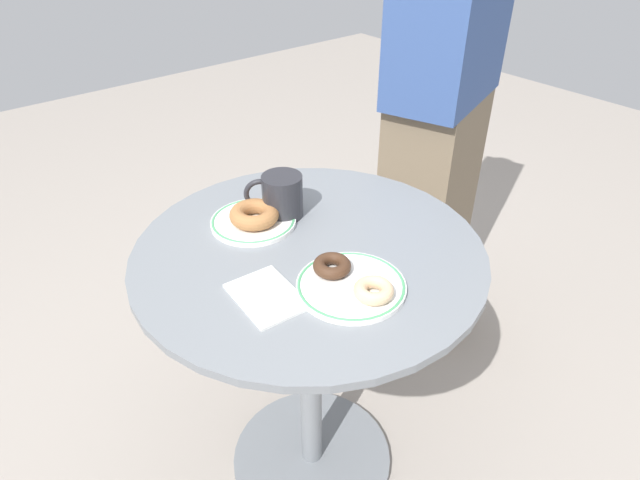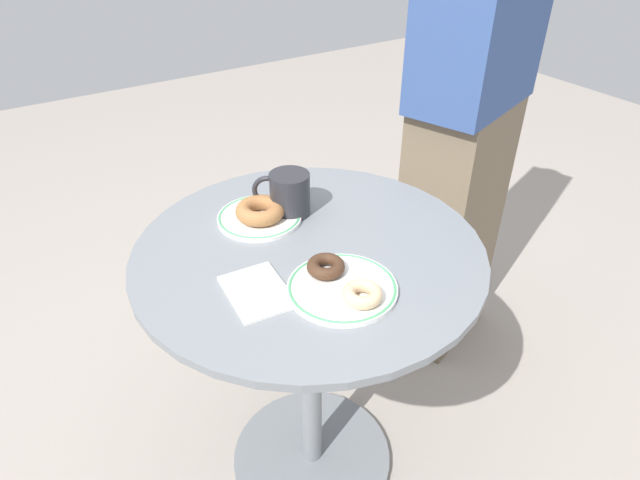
{
  "view_description": "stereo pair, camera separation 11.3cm",
  "coord_description": "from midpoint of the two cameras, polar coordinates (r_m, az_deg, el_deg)",
  "views": [
    {
      "loc": [
        0.73,
        -0.58,
        1.4
      ],
      "look_at": [
        0.01,
        0.02,
        0.76
      ],
      "focal_mm": 30.41,
      "sensor_mm": 36.0,
      "label": 1
    },
    {
      "loc": [
        0.79,
        -0.48,
        1.4
      ],
      "look_at": [
        0.01,
        0.02,
        0.76
      ],
      "focal_mm": 30.41,
      "sensor_mm": 36.0,
      "label": 2
    }
  ],
  "objects": [
    {
      "name": "coffee_mug",
      "position": [
        1.23,
        -6.79,
        4.56
      ],
      "size": [
        0.1,
        0.12,
        0.1
      ],
      "color": "#28282D",
      "rests_on": "cafe_table"
    },
    {
      "name": "cafe_table",
      "position": [
        1.31,
        -3.55,
        -10.43
      ],
      "size": [
        0.74,
        0.74,
        0.74
      ],
      "color": "slate",
      "rests_on": "ground"
    },
    {
      "name": "person_figure",
      "position": [
        1.67,
        10.48,
        12.67
      ],
      "size": [
        0.33,
        0.45,
        1.62
      ],
      "color": "brown",
      "rests_on": "ground"
    },
    {
      "name": "donut_cinnamon",
      "position": [
        1.21,
        -9.61,
        2.58
      ],
      "size": [
        0.15,
        0.15,
        0.03
      ],
      "primitive_type": "torus",
      "rotation": [
        0.0,
        0.0,
        5.82
      ],
      "color": "#A36B3D",
      "rests_on": "plate_left"
    },
    {
      "name": "donut_glazed",
      "position": [
        0.99,
        2.42,
        -5.44
      ],
      "size": [
        0.08,
        0.08,
        0.02
      ],
      "primitive_type": "torus",
      "rotation": [
        0.0,
        0.0,
        4.8
      ],
      "color": "#E0B789",
      "rests_on": "plate_right"
    },
    {
      "name": "ground_plane",
      "position": [
        1.69,
        -2.92,
        -22.33
      ],
      "size": [
        7.0,
        7.0,
        0.02
      ],
      "primitive_type": "cube",
      "color": "#9E9389"
    },
    {
      "name": "donut_chocolate",
      "position": [
        1.04,
        -1.82,
        -2.84
      ],
      "size": [
        0.1,
        0.1,
        0.02
      ],
      "primitive_type": "torus",
      "rotation": [
        0.0,
        0.0,
        3.72
      ],
      "color": "#422819",
      "rests_on": "plate_right"
    },
    {
      "name": "paper_napkin",
      "position": [
        1.02,
        -8.8,
        -5.99
      ],
      "size": [
        0.16,
        0.12,
        0.01
      ],
      "primitive_type": "cube",
      "rotation": [
        0.0,
        0.0,
        -0.09
      ],
      "color": "white",
      "rests_on": "cafe_table"
    },
    {
      "name": "plate_right",
      "position": [
        1.02,
        0.14,
        -4.95
      ],
      "size": [
        0.21,
        0.21,
        0.01
      ],
      "color": "white",
      "rests_on": "cafe_table"
    },
    {
      "name": "plate_left",
      "position": [
        1.23,
        -9.64,
        1.89
      ],
      "size": [
        0.19,
        0.19,
        0.01
      ],
      "color": "white",
      "rests_on": "cafe_table"
    }
  ]
}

